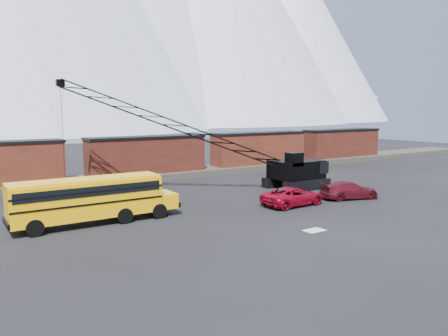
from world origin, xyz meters
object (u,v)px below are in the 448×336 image
object	(u,v)px
maroon_suv	(349,190)
crawler_crane	(179,127)
school_bus	(92,198)
red_pickup	(293,196)

from	to	relation	value
maroon_suv	crawler_crane	xyz separation A→B (m)	(-11.22, 10.69, 5.47)
school_bus	crawler_crane	bearing A→B (deg)	33.51
red_pickup	school_bus	bearing A→B (deg)	76.63
school_bus	crawler_crane	size ratio (longest dim) A/B	0.49
school_bus	crawler_crane	world-z (taller)	crawler_crane
crawler_crane	maroon_suv	bearing A→B (deg)	-43.61
red_pickup	maroon_suv	world-z (taller)	red_pickup
red_pickup	crawler_crane	size ratio (longest dim) A/B	0.23
school_bus	red_pickup	xyz separation A→B (m)	(15.52, -3.15, -1.02)
maroon_suv	crawler_crane	size ratio (longest dim) A/B	0.22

